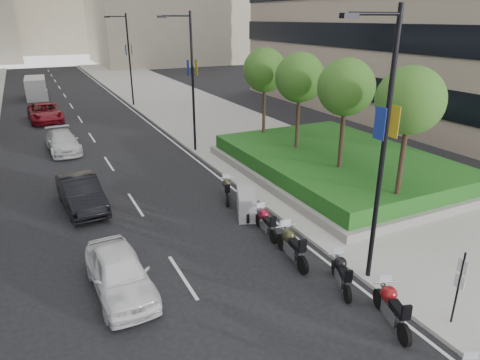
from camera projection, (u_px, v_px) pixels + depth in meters
ground at (277, 334)px, 12.42m from camera, size 160.00×160.00×0.00m
sidewalk_right at (197, 112)px, 41.25m from camera, size 10.00×100.00×0.15m
lane_edge at (143, 118)px, 39.08m from camera, size 0.12×100.00×0.01m
lane_centre at (83, 124)px, 36.92m from camera, size 0.12×100.00×0.01m
planter at (336, 169)px, 24.82m from camera, size 10.00×14.00×0.40m
hedge at (337, 160)px, 24.61m from camera, size 9.40×13.40×0.80m
tree_0 at (410, 101)px, 17.37m from camera, size 2.80×2.80×6.30m
tree_1 at (346, 88)px, 20.72m from camera, size 2.80×2.80×6.30m
tree_2 at (300, 78)px, 24.07m from camera, size 2.80×2.80×6.30m
tree_3 at (265, 70)px, 27.42m from camera, size 2.80×2.80×6.30m
lamp_post_0 at (381, 140)px, 13.18m from camera, size 2.34×0.45×9.00m
lamp_post_1 at (190, 76)px, 27.41m from camera, size 2.34×0.45×9.00m
lamp_post_2 at (128, 56)px, 42.48m from camera, size 2.34×0.45×9.00m
parking_sign at (459, 285)px, 12.22m from camera, size 0.06×0.32×2.50m
motorcycle_1 at (391, 307)px, 12.61m from camera, size 0.99×2.21×1.14m
motorcycle_2 at (341, 273)px, 14.36m from camera, size 1.00×1.98×1.05m
motorcycle_3 at (292, 245)px, 15.94m from camera, size 0.82×2.44×1.22m
motorcycle_4 at (266, 222)px, 17.92m from camera, size 0.71×2.13×1.06m
motorcycle_5 at (246, 204)px, 19.64m from camera, size 1.49×2.10×1.18m
motorcycle_6 at (227, 190)px, 21.37m from camera, size 0.97×1.95×1.03m
car_a at (120, 273)px, 14.06m from camera, size 1.91×4.40×1.48m
car_b at (81, 193)px, 20.37m from camera, size 1.99×4.79×1.54m
car_c at (63, 142)px, 29.08m from camera, size 2.16×4.84×1.38m
car_d at (45, 112)px, 37.61m from camera, size 2.87×5.77×1.57m
delivery_van at (36, 89)px, 48.13m from camera, size 2.32×5.57×2.30m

